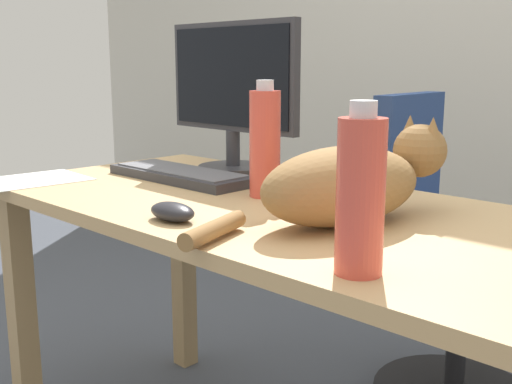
% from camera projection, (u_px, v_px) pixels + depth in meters
% --- Properties ---
extents(desk, '(1.55, 0.69, 0.72)m').
position_uv_depth(desk, '(289.00, 251.00, 1.36)').
color(desk, tan).
rests_on(desk, ground_plane).
extents(office_chair, '(0.48, 0.48, 0.94)m').
position_uv_depth(office_chair, '(445.00, 273.00, 1.86)').
color(office_chair, black).
rests_on(office_chair, ground_plane).
extents(monitor, '(0.48, 0.20, 0.42)m').
position_uv_depth(monitor, '(232.00, 91.00, 1.74)').
color(monitor, '#333338').
rests_on(monitor, desk).
extents(keyboard, '(0.44, 0.15, 0.03)m').
position_uv_depth(keyboard, '(181.00, 174.00, 1.65)').
color(keyboard, '#333338').
rests_on(keyboard, desk).
extents(cat, '(0.26, 0.60, 0.20)m').
position_uv_depth(cat, '(351.00, 181.00, 1.19)').
color(cat, olive).
rests_on(cat, desk).
extents(computer_mouse, '(0.11, 0.06, 0.04)m').
position_uv_depth(computer_mouse, '(172.00, 212.00, 1.21)').
color(computer_mouse, '#232328').
rests_on(computer_mouse, desk).
extents(paper_sheet, '(0.23, 0.31, 0.00)m').
position_uv_depth(paper_sheet, '(26.00, 181.00, 1.63)').
color(paper_sheet, white).
rests_on(paper_sheet, desk).
extents(water_bottle, '(0.07, 0.07, 0.25)m').
position_uv_depth(water_bottle, '(360.00, 195.00, 0.89)').
color(water_bottle, '#D84C3D').
rests_on(water_bottle, desk).
extents(spray_bottle, '(0.07, 0.07, 0.27)m').
position_uv_depth(spray_bottle, '(265.00, 143.00, 1.42)').
color(spray_bottle, '#D84C3D').
rests_on(spray_bottle, desk).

